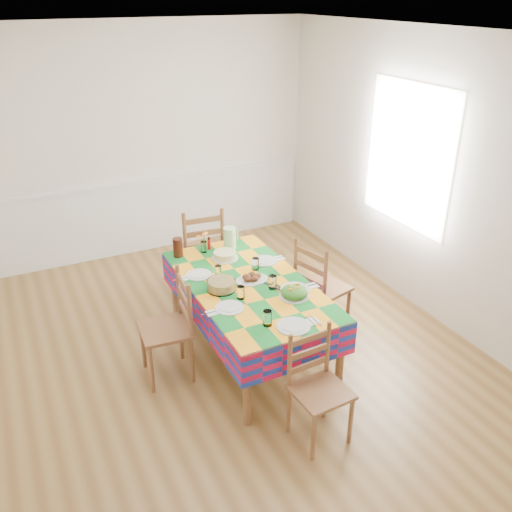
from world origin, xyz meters
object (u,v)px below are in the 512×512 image
at_px(tea_pitcher, 178,247).
at_px(chair_right, 319,288).
at_px(chair_near, 318,388).
at_px(green_pitcher, 230,238).
at_px(chair_far, 201,252).
at_px(dining_table, 249,291).
at_px(meat_platter, 252,278).
at_px(chair_left, 170,328).

bearing_deg(tea_pitcher, chair_right, -35.34).
bearing_deg(tea_pitcher, chair_near, -79.09).
xyz_separation_m(green_pitcher, chair_far, (-0.15, 0.42, -0.31)).
xyz_separation_m(tea_pitcher, chair_right, (1.09, -0.77, -0.32)).
xyz_separation_m(dining_table, chair_right, (0.72, -0.01, -0.15)).
relative_size(dining_table, meat_platter, 6.22).
xyz_separation_m(dining_table, meat_platter, (0.04, 0.03, 0.10)).
height_order(meat_platter, chair_right, chair_right).
relative_size(meat_platter, chair_left, 0.31).
bearing_deg(meat_platter, chair_left, -177.59).
xyz_separation_m(meat_platter, chair_far, (-0.05, 1.11, -0.23)).
relative_size(tea_pitcher, chair_right, 0.19).
bearing_deg(green_pitcher, chair_far, 109.37).
xyz_separation_m(dining_table, chair_left, (-0.72, -0.00, -0.17)).
bearing_deg(dining_table, chair_left, -179.71).
distance_m(tea_pitcher, chair_right, 1.38).
bearing_deg(chair_near, green_pitcher, 82.11).
bearing_deg(dining_table, tea_pitcher, 115.89).
bearing_deg(tea_pitcher, dining_table, -64.11).
xyz_separation_m(chair_near, chair_right, (0.72, 1.13, 0.05)).
bearing_deg(meat_platter, chair_far, 92.52).
relative_size(dining_table, chair_far, 1.78).
bearing_deg(chair_far, tea_pitcher, 51.69).
height_order(dining_table, green_pitcher, green_pitcher).
height_order(meat_platter, chair_near, chair_near).
bearing_deg(chair_near, meat_platter, 84.30).
height_order(dining_table, chair_left, chair_left).
distance_m(meat_platter, chair_far, 1.13).
relative_size(green_pitcher, chair_far, 0.21).
xyz_separation_m(green_pitcher, tea_pitcher, (-0.51, 0.04, -0.01)).
relative_size(chair_near, chair_far, 0.84).
bearing_deg(chair_near, tea_pitcher, 97.47).
bearing_deg(chair_left, chair_far, 152.70).
distance_m(dining_table, chair_left, 0.74).
distance_m(dining_table, green_pitcher, 0.76).
relative_size(dining_table, chair_near, 2.10).
xyz_separation_m(chair_near, chair_left, (-0.72, 1.14, 0.04)).
height_order(meat_platter, chair_left, chair_left).
distance_m(dining_table, meat_platter, 0.11).
height_order(meat_platter, green_pitcher, green_pitcher).
relative_size(chair_left, chair_right, 0.97).
bearing_deg(dining_table, chair_near, -90.12).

